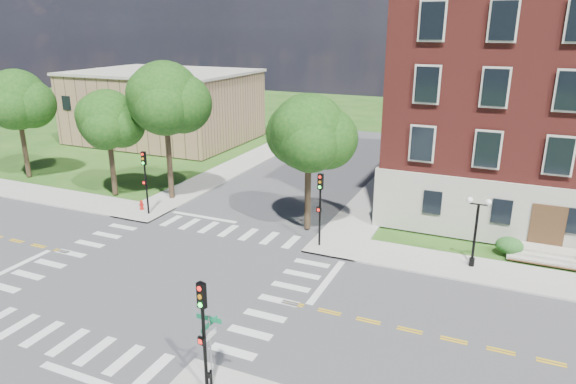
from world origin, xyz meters
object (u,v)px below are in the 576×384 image
at_px(traffic_signal_nw, 145,175).
at_px(fire_hydrant, 142,205).
at_px(push_button_post, 211,382).
at_px(traffic_signal_ne, 320,200).
at_px(street_sign_pole, 210,337).
at_px(twin_lamp_west, 476,228).
at_px(traffic_signal_se, 203,325).

distance_m(traffic_signal_nw, fire_hydrant, 2.96).
bearing_deg(push_button_post, traffic_signal_ne, 94.59).
distance_m(traffic_signal_nw, street_sign_pole, 20.77).
xyz_separation_m(traffic_signal_ne, street_sign_pole, (0.86, -14.39, -0.88)).
bearing_deg(fire_hydrant, traffic_signal_nw, -26.70).
height_order(twin_lamp_west, fire_hydrant, twin_lamp_west).
bearing_deg(street_sign_pole, traffic_signal_ne, 93.40).
distance_m(traffic_signal_se, twin_lamp_west, 17.87).
distance_m(traffic_signal_ne, twin_lamp_west, 9.36).
bearing_deg(traffic_signal_ne, traffic_signal_nw, 178.88).
distance_m(traffic_signal_se, traffic_signal_ne, 14.98).
xyz_separation_m(twin_lamp_west, push_button_post, (-8.09, -15.85, -1.73)).
bearing_deg(traffic_signal_se, push_button_post, -14.49).
height_order(traffic_signal_se, fire_hydrant, traffic_signal_se).
xyz_separation_m(traffic_signal_se, street_sign_pole, (-0.10, 0.56, -0.88)).
bearing_deg(push_button_post, street_sign_pole, 119.20).
bearing_deg(push_button_post, traffic_signal_se, 165.51).
xyz_separation_m(traffic_signal_se, traffic_signal_nw, (-14.79, 15.22, 0.00)).
bearing_deg(traffic_signal_se, fire_hydrant, 135.17).
relative_size(traffic_signal_se, fire_hydrant, 6.40).
bearing_deg(push_button_post, twin_lamp_west, 62.97).
xyz_separation_m(street_sign_pole, push_button_post, (0.35, -0.62, -1.51)).
xyz_separation_m(twin_lamp_west, fire_hydrant, (-24.18, -0.04, -2.06)).
relative_size(street_sign_pole, push_button_post, 2.58).
relative_size(traffic_signal_nw, street_sign_pole, 1.55).
distance_m(traffic_signal_nw, twin_lamp_west, 23.14).
xyz_separation_m(traffic_signal_nw, street_sign_pole, (14.69, -14.66, -0.88)).
relative_size(traffic_signal_se, street_sign_pole, 1.55).
relative_size(traffic_signal_se, twin_lamp_west, 1.13).
bearing_deg(traffic_signal_nw, twin_lamp_west, 1.41).
distance_m(traffic_signal_nw, push_button_post, 21.57).
bearing_deg(traffic_signal_ne, street_sign_pole, -86.60).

